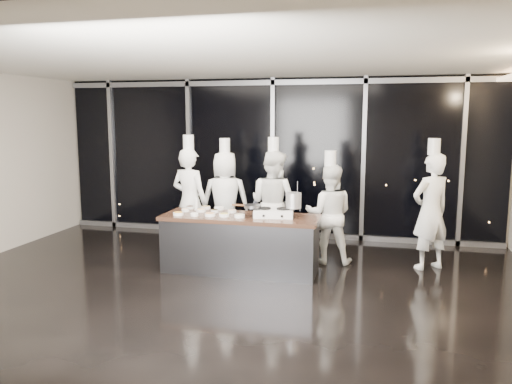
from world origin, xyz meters
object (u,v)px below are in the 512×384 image
chef_side (431,211)px  chef_center (273,203)px  stove (274,213)px  chef_left (225,200)px  chef_far_left (190,200)px  chef_right (329,213)px  demo_counter (240,243)px  guest (275,210)px  frying_pan (252,206)px  stock_pot (294,200)px

chef_side → chef_center: bearing=-40.6°
stove → chef_center: (-0.22, 1.04, -0.03)m
chef_left → chef_center: bearing=160.7°
chef_far_left → chef_right: 2.47m
demo_counter → guest: size_ratio=1.55×
stove → chef_right: (0.78, 0.79, -0.13)m
frying_pan → stock_pot: (0.63, 0.12, 0.10)m
stock_pot → chef_side: 2.23m
chef_right → frying_pan: bearing=33.5°
frying_pan → chef_far_left: size_ratio=0.22×
chef_left → chef_right: 1.98m
guest → chef_right: 1.04m
chef_far_left → chef_side: 4.07m
stove → chef_far_left: (-1.68, 0.78, -0.00)m
stock_pot → chef_left: (-1.45, 1.15, -0.24)m
demo_counter → stock_pot: stock_pot is taller
chef_right → stock_pot: bearing=52.6°
demo_counter → stove: (0.53, 0.03, 0.51)m
frying_pan → chef_right: size_ratio=0.25×
chef_left → chef_right: size_ratio=1.09×
chef_far_left → chef_left: (0.53, 0.43, -0.04)m
guest → chef_side: chef_side is taller
stove → stock_pot: stock_pot is taller
demo_counter → guest: 1.24m
chef_left → stock_pot: bearing=132.2°
chef_far_left → stock_pot: bearing=173.7°
frying_pan → chef_left: size_ratio=0.23×
demo_counter → guest: guest is taller
demo_counter → chef_right: (1.31, 0.82, 0.39)m
stove → chef_center: bearing=94.8°
chef_right → chef_left: bearing=-16.1°
chef_far_left → chef_side: size_ratio=1.01×
chef_right → chef_side: bearing=177.4°
chef_far_left → guest: (1.48, 0.34, -0.17)m
demo_counter → stove: stove is taller
chef_left → stove: bearing=124.3°
demo_counter → frying_pan: size_ratio=5.17×
stove → chef_center: size_ratio=0.31×
stock_pot → chef_side: chef_side is taller
chef_left → chef_side: chef_side is taller
chef_right → chef_side: 1.61m
frying_pan → chef_center: size_ratio=0.23×
stock_pot → demo_counter: bearing=-174.1°
demo_counter → chef_center: bearing=74.1°
stock_pot → chef_right: size_ratio=0.13×
demo_counter → chef_side: (2.91, 0.85, 0.50)m
chef_far_left → chef_left: size_ratio=1.03×
demo_counter → chef_far_left: bearing=145.0°
frying_pan → chef_side: 2.86m
stock_pot → chef_side: bearing=20.2°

